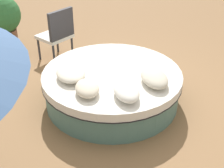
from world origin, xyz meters
TOP-DOWN VIEW (x-y plane):
  - ground_plane at (0.00, 0.00)m, footprint 16.00×16.00m
  - round_bed at (0.00, 0.00)m, footprint 2.00×2.00m
  - throw_pillow_0 at (-0.01, 0.58)m, footprint 0.56×0.39m
  - throw_pillow_1 at (-0.46, 0.42)m, footprint 0.43×0.30m
  - throw_pillow_2 at (-0.63, -0.04)m, footprint 0.51×0.31m
  - throw_pillow_3 at (-0.40, -0.49)m, footprint 0.54×0.34m
  - patio_chair at (1.51, 0.66)m, footprint 0.71×0.72m
  - planter at (2.15, 1.64)m, footprint 0.71×0.71m

SIDE VIEW (x-z plane):
  - ground_plane at x=0.00m, z-range 0.00..0.00m
  - round_bed at x=0.00m, z-range 0.01..0.49m
  - throw_pillow_0 at x=-0.01m, z-range 0.49..0.63m
  - throw_pillow_1 at x=-0.46m, z-range 0.49..0.63m
  - patio_chair at x=1.51m, z-range 0.07..1.05m
  - throw_pillow_3 at x=-0.40m, z-range 0.49..0.64m
  - throw_pillow_2 at x=-0.63m, z-range 0.49..0.65m
  - planter at x=2.15m, z-range 0.09..1.17m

